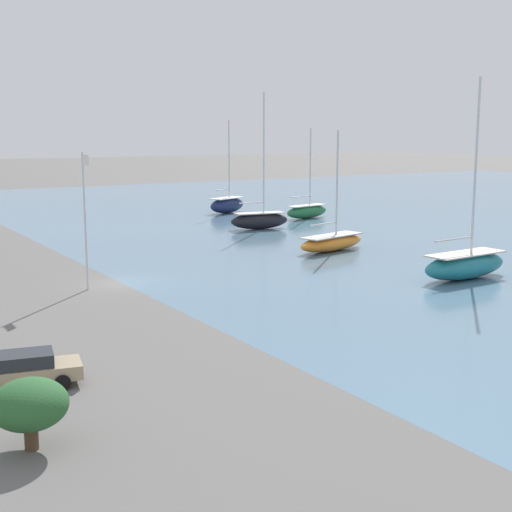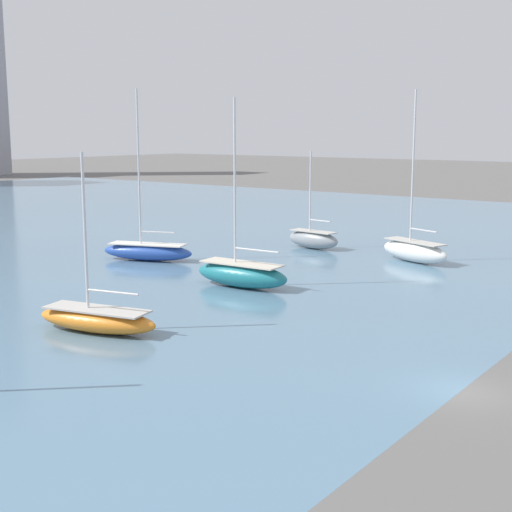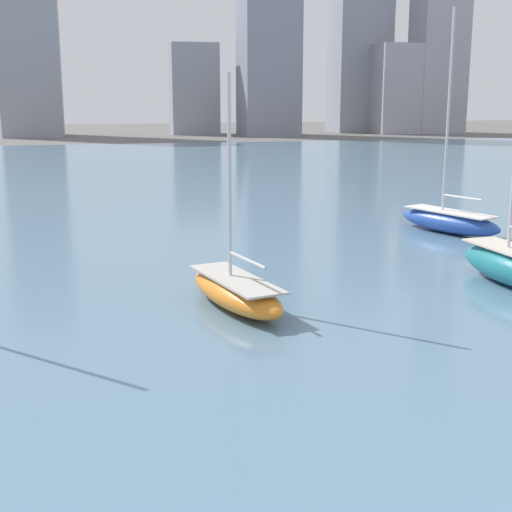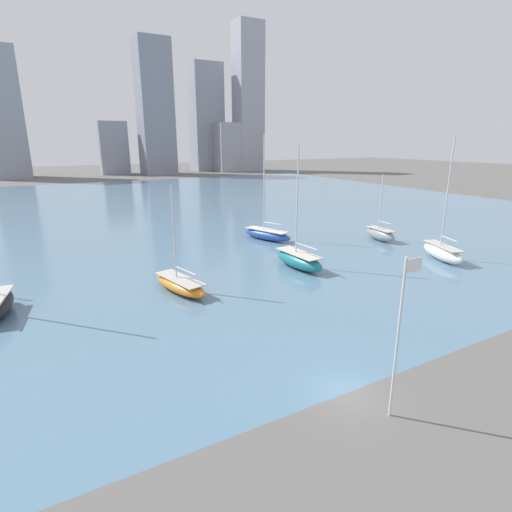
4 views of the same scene
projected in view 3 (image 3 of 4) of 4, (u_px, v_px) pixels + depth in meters
The scene contains 4 objects.
harbor_water at pixel (175, 183), 80.35m from camera, with size 180.00×140.00×0.00m.
distant_city_skyline at pixel (228, 35), 175.02m from camera, with size 164.78×23.53×67.08m.
sailboat_blue at pixel (449, 220), 51.17m from camera, with size 5.30×9.00×15.58m.
sailboat_orange at pixel (236, 291), 33.07m from camera, with size 4.22×8.37×10.65m.
Camera 3 is at (-9.85, -10.11, 9.66)m, focal length 50.00 mm.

